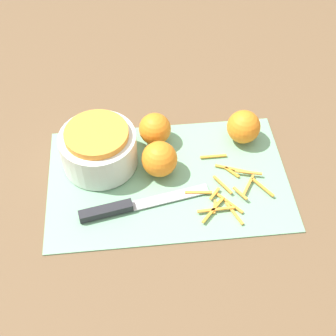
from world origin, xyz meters
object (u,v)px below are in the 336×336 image
object	(u,v)px
bowl_speckled	(99,148)
orange_back	(244,127)
orange_left	(155,129)
orange_right	(159,159)
knife	(122,208)

from	to	relation	value
bowl_speckled	orange_back	size ratio (longest dim) A/B	2.17
orange_left	orange_right	bearing A→B (deg)	-88.79
orange_left	orange_back	distance (m)	0.19
knife	orange_back	world-z (taller)	orange_back
knife	orange_right	world-z (taller)	orange_right
orange_left	orange_right	xyz separation A→B (m)	(0.00, -0.09, 0.00)
knife	orange_back	distance (m)	0.31
knife	orange_right	size ratio (longest dim) A/B	3.53
orange_back	orange_right	bearing A→B (deg)	-158.58
bowl_speckled	orange_back	world-z (taller)	bowl_speckled
orange_right	knife	bearing A→B (deg)	-132.25
bowl_speckled	orange_right	bearing A→B (deg)	-16.91
orange_left	bowl_speckled	bearing A→B (deg)	-156.81
bowl_speckled	knife	world-z (taller)	bowl_speckled
bowl_speckled	orange_back	xyz separation A→B (m)	(0.30, 0.04, -0.01)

